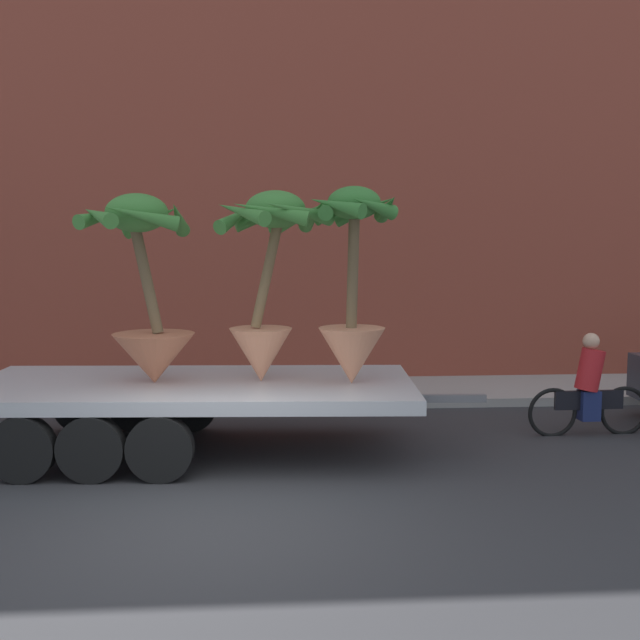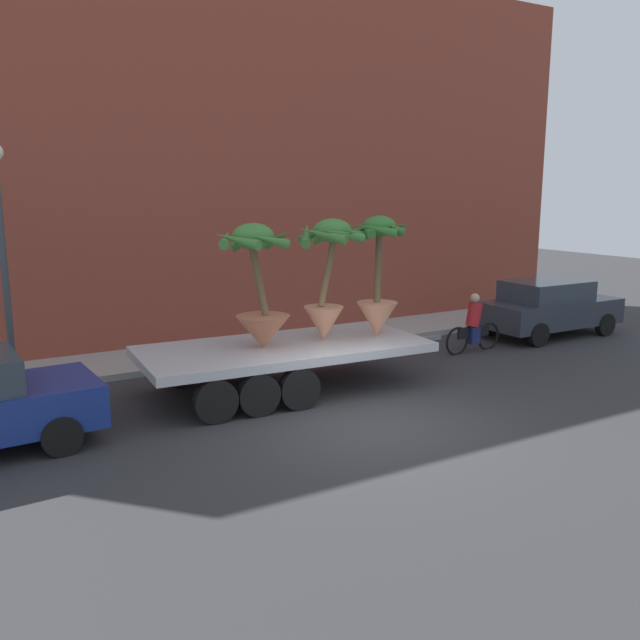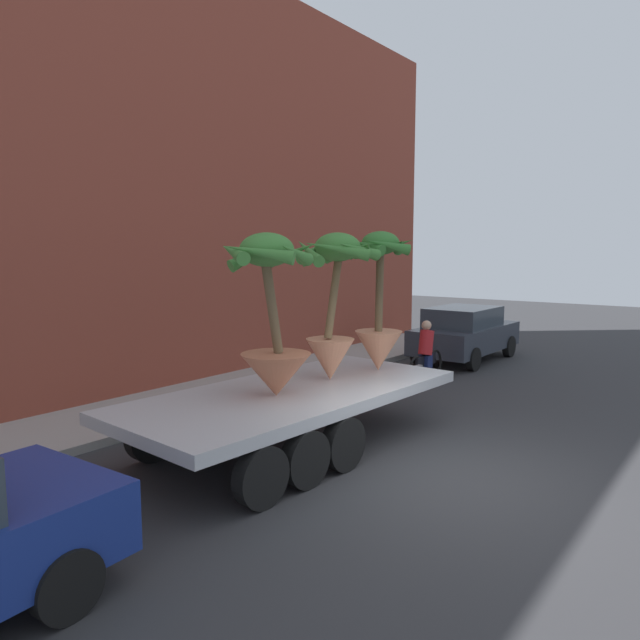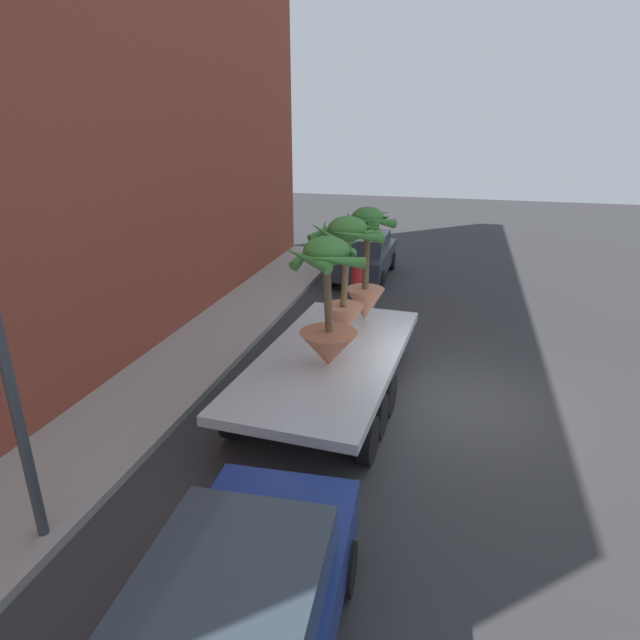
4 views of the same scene
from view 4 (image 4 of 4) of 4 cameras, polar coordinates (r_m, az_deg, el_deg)
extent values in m
plane|color=#2D2D30|center=(11.19, 14.52, -8.54)|extent=(60.00, 60.00, 0.00)
cube|color=#A39E99|center=(12.58, -14.44, -4.77)|extent=(24.00, 2.20, 0.15)
cube|color=brown|center=(12.38, -23.81, 17.39)|extent=(24.00, 1.20, 9.97)
cube|color=#B7BABF|center=(10.64, 1.12, -4.04)|extent=(5.98, 2.93, 0.18)
cylinder|color=black|center=(9.74, -9.17, -10.06)|extent=(0.81, 0.27, 0.80)
cylinder|color=black|center=(9.02, 5.13, -12.60)|extent=(0.81, 0.27, 0.80)
cylinder|color=black|center=(10.38, -7.13, -7.91)|extent=(0.81, 0.27, 0.80)
cylinder|color=black|center=(9.70, 6.25, -10.05)|extent=(0.81, 0.27, 0.80)
cylinder|color=black|center=(11.04, -5.35, -6.00)|extent=(0.81, 0.27, 0.80)
cylinder|color=black|center=(10.40, 7.21, -7.84)|extent=(0.81, 0.27, 0.80)
cube|color=slate|center=(13.77, 5.27, 1.07)|extent=(1.00, 0.16, 0.10)
cone|color=tan|center=(11.26, 2.54, -0.15)|extent=(0.84, 0.84, 0.72)
cylinder|color=brown|center=(11.00, 2.75, 5.59)|extent=(0.47, 0.14, 1.56)
ellipsoid|color=#428438|center=(10.93, 2.94, 9.68)|extent=(0.79, 0.79, 0.49)
cone|color=#428438|center=(11.45, 3.02, 9.90)|extent=(0.38, 1.07, 0.49)
cone|color=#428438|center=(11.39, 1.22, 9.80)|extent=(0.98, 0.90, 0.57)
cone|color=#428438|center=(10.95, 0.43, 9.41)|extent=(0.98, 0.38, 0.48)
cone|color=#428438|center=(10.56, 0.94, 8.96)|extent=(0.72, 1.03, 0.54)
cone|color=#428438|center=(10.45, 4.09, 8.94)|extent=(0.79, 1.01, 0.40)
cone|color=#428438|center=(10.78, 5.35, 9.25)|extent=(1.00, 0.34, 0.39)
cone|color=#428438|center=(11.13, 5.41, 9.65)|extent=(0.97, 0.75, 0.37)
cone|color=#B26647|center=(10.00, 0.90, -3.07)|extent=(1.08, 1.08, 0.66)
cylinder|color=brown|center=(9.53, 0.81, 2.87)|extent=(0.44, 0.15, 1.57)
ellipsoid|color=#428438|center=(9.23, 0.70, 7.35)|extent=(0.81, 0.81, 0.50)
cone|color=#428438|center=(9.75, 1.48, 7.69)|extent=(0.21, 1.07, 0.50)
cone|color=#428438|center=(9.48, -1.47, 7.19)|extent=(0.87, 0.46, 0.52)
cone|color=#428438|center=(8.87, -1.51, 6.55)|extent=(0.66, 1.03, 0.38)
cone|color=#428438|center=(8.76, 1.58, 6.38)|extent=(0.68, 1.01, 0.37)
cone|color=#428438|center=(9.27, 3.55, 7.07)|extent=(0.96, 0.44, 0.40)
cone|color=tan|center=(12.31, 4.79, 1.70)|extent=(0.88, 0.88, 0.74)
cylinder|color=brown|center=(12.00, 4.97, 7.05)|extent=(0.18, 0.14, 1.62)
ellipsoid|color=#387A33|center=(11.84, 5.10, 10.87)|extent=(0.69, 0.69, 0.43)
cone|color=#387A33|center=(12.28, 5.36, 10.98)|extent=(0.24, 0.91, 0.40)
cone|color=#387A33|center=(12.11, 3.43, 10.80)|extent=(0.88, 0.58, 0.48)
cone|color=#387A33|center=(11.78, 3.24, 10.53)|extent=(0.80, 0.48, 0.44)
cone|color=#387A33|center=(11.53, 4.55, 10.35)|extent=(0.30, 0.74, 0.37)
cone|color=#387A33|center=(11.55, 6.39, 10.36)|extent=(0.77, 0.70, 0.37)
cone|color=#387A33|center=(12.00, 6.65, 10.72)|extent=(0.72, 0.59, 0.36)
torus|color=black|center=(16.66, 4.22, 3.16)|extent=(0.74, 0.09, 0.74)
torus|color=black|center=(15.63, 3.61, 1.98)|extent=(0.74, 0.09, 0.74)
cube|color=black|center=(16.09, 3.94, 3.20)|extent=(1.04, 0.10, 0.28)
cylinder|color=red|center=(15.96, 3.98, 4.74)|extent=(0.45, 0.36, 0.65)
sphere|color=tan|center=(15.85, 4.02, 6.20)|extent=(0.24, 0.24, 0.24)
cube|color=navy|center=(16.11, 3.93, 2.92)|extent=(0.29, 0.25, 0.44)
cube|color=#2D333D|center=(19.18, 4.69, 6.51)|extent=(4.13, 1.77, 0.70)
cube|color=#2D3842|center=(18.83, 4.63, 8.22)|extent=(2.28, 1.59, 0.56)
cylinder|color=black|center=(20.69, 3.09, 6.60)|extent=(0.64, 0.20, 0.64)
cylinder|color=black|center=(20.43, 7.65, 6.26)|extent=(0.64, 0.20, 0.64)
cylinder|color=black|center=(18.17, 1.31, 4.63)|extent=(0.64, 0.20, 0.64)
cylinder|color=black|center=(17.86, 6.47, 4.22)|extent=(0.64, 0.20, 0.64)
cube|color=navy|center=(6.01, -8.98, -30.57)|extent=(4.44, 2.05, 0.70)
cube|color=#2D3842|center=(5.40, -10.28, -28.08)|extent=(2.48, 1.76, 0.56)
cylinder|color=black|center=(7.39, -11.51, -22.57)|extent=(0.65, 0.24, 0.64)
cylinder|color=black|center=(7.03, 2.77, -24.87)|extent=(0.65, 0.24, 0.64)
cylinder|color=#383D42|center=(7.39, -30.12, -5.73)|extent=(0.14, 0.14, 4.50)
camera|label=1|loc=(13.36, 51.70, 2.32)|focal=43.86mm
camera|label=2|loc=(10.23, 82.95, -4.71)|focal=37.36mm
camera|label=3|loc=(4.90, 62.51, -17.71)|focal=32.26mm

